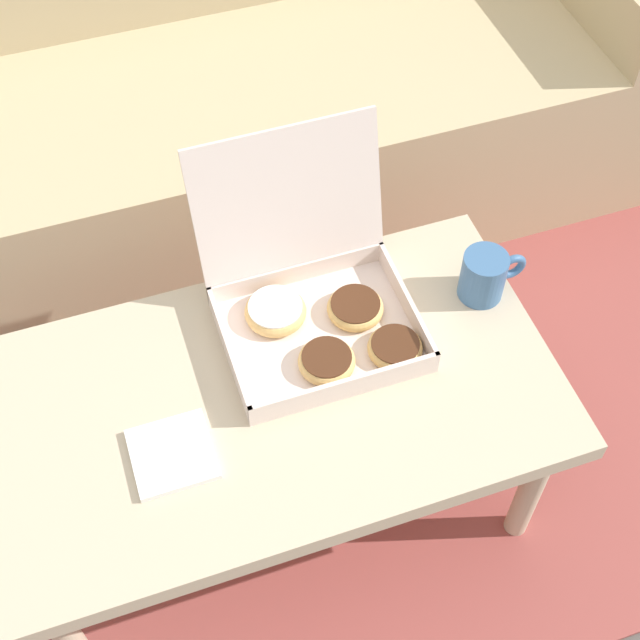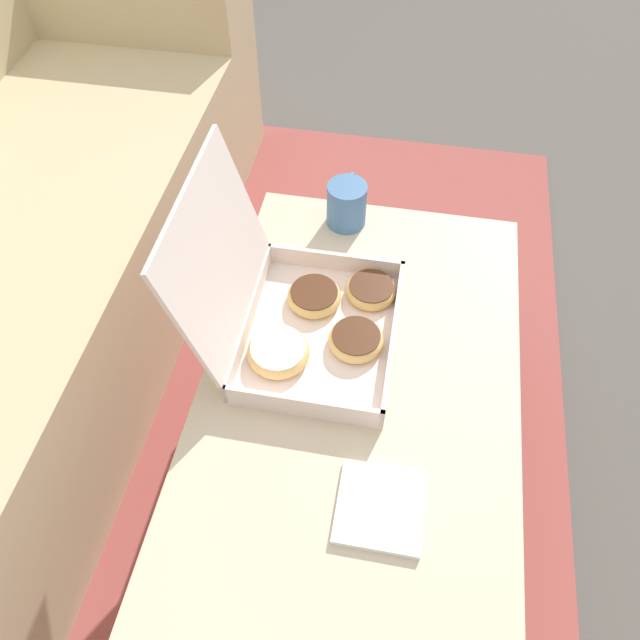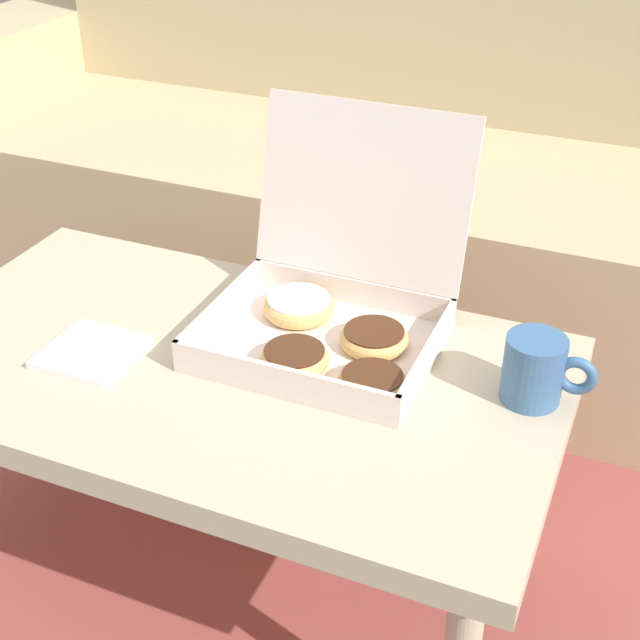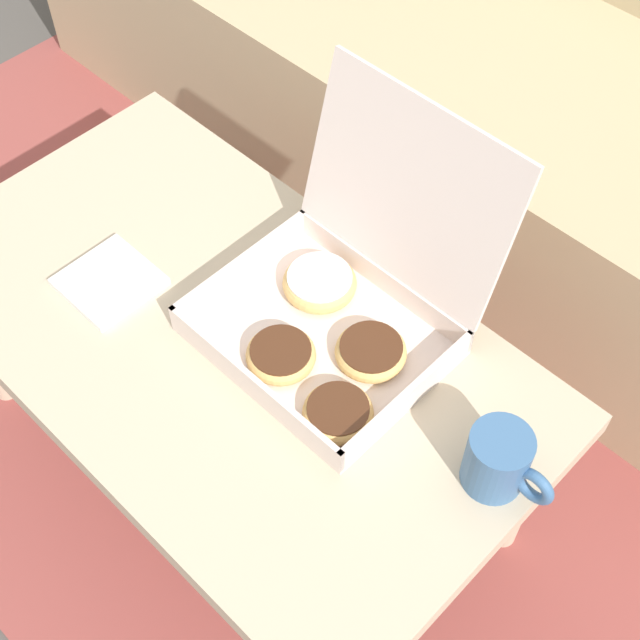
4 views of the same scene
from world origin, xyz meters
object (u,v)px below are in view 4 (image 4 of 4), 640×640
coffee_mug (499,461)px  pastry_box (341,309)px  coffee_table (225,347)px  couch (573,85)px

coffee_mug → pastry_box: bearing=173.8°
coffee_table → coffee_mug: size_ratio=7.80×
coffee_table → pastry_box: (0.12, 0.12, 0.10)m
couch → coffee_mug: 0.94m
coffee_table → coffee_mug: 0.44m
couch → coffee_mug: size_ratio=19.54×
coffee_mug → couch: bearing=117.3°
coffee_table → pastry_box: 0.20m
pastry_box → coffee_mug: bearing=-6.2°
pastry_box → couch: bearing=98.8°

